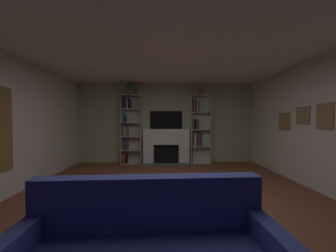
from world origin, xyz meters
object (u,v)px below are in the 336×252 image
Objects in this scene: bookshelf_left at (129,129)px; potted_plant at (131,88)px; bookshelf_right at (198,129)px; coffee_table at (153,209)px; fireplace at (166,145)px; vase_with_flowers at (201,91)px; tv at (166,120)px.

potted_plant reaches higher than bookshelf_left.
bookshelf_left and bookshelf_right have the same top height.
coffee_table is (0.94, -3.82, -0.81)m from bookshelf_left.
fireplace is 1.16m from bookshelf_right.
fireplace is 0.72× the size of bookshelf_left.
coffee_table is at bearing -109.81° from vase_with_flowers.
potted_plant is 4.42m from coffee_table.
vase_with_flowers reaches higher than bookshelf_left.
tv reaches higher than fireplace.
tv reaches higher than coffee_table.
vase_with_flowers reaches higher than tv.
fireplace is 4.08× the size of vase_with_flowers.
vase_with_flowers is (2.30, -0.04, 1.22)m from bookshelf_left.
bookshelf_right is 4.11m from coffee_table.
bookshelf_left is 3.10× the size of coffee_table.
vase_with_flowers reaches higher than coffee_table.
bookshelf_left is at bearing -176.03° from tv.
fireplace is 2.22× the size of coffee_table.
bookshelf_right is (1.04, -0.07, -0.30)m from tv.
tv is at bearing 6.15° from potted_plant.
coffee_table is (-1.36, -3.78, -2.03)m from vase_with_flowers.
coffee_table is (-0.25, -3.90, -1.10)m from tv.
potted_plant reaches higher than vase_with_flowers.
vase_with_flowers is (1.11, -0.12, 0.93)m from tv.
bookshelf_left reaches higher than fireplace.
bookshelf_right reaches higher than tv.
bookshelf_right is at bearing 1.24° from potted_plant.
tv is 1.52m from potted_plant.
fireplace is at bearing -178.78° from bookshelf_right.
coffee_table is at bearing -77.07° from potted_plant.
potted_plant is (-2.15, -0.05, 1.33)m from bookshelf_right.
fireplace is 3.92× the size of potted_plant.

